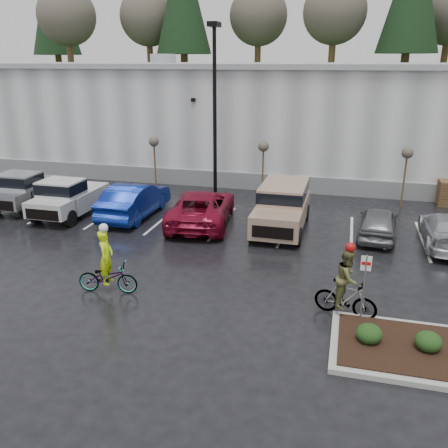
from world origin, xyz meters
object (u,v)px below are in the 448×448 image
(pickup_silver, at_px, (31,187))
(car_blue, at_px, (135,200))
(car_far_silver, at_px, (447,230))
(cyclist_olive, at_px, (346,290))
(suv_tan, at_px, (282,208))
(sapling_east, at_px, (407,156))
(fire_lane_sign, at_px, (364,281))
(pickup_white, at_px, (73,195))
(sapling_west, at_px, (154,144))
(car_grey, at_px, (378,222))
(car_red, at_px, (202,207))
(sapling_mid, at_px, (263,149))
(cyclist_hivis, at_px, (107,272))
(lamppost, at_px, (215,95))

(pickup_silver, bearing_deg, car_blue, -3.26)
(car_far_silver, bearing_deg, cyclist_olive, 62.23)
(cyclist_olive, bearing_deg, suv_tan, 36.00)
(sapling_east, bearing_deg, car_far_silver, -76.02)
(fire_lane_sign, distance_m, pickup_white, 15.80)
(sapling_west, xyz_separation_m, car_grey, (12.58, -5.05, -2.05))
(pickup_white, bearing_deg, pickup_silver, 165.39)
(car_blue, xyz_separation_m, car_red, (3.55, -0.21, -0.05))
(sapling_west, xyz_separation_m, car_blue, (0.99, -5.06, -1.88))
(car_far_silver, distance_m, cyclist_olive, 8.13)
(sapling_mid, distance_m, fire_lane_sign, 13.92)
(car_far_silver, bearing_deg, car_blue, 0.50)
(sapling_east, bearing_deg, car_red, -150.89)
(cyclist_hivis, bearing_deg, car_far_silver, -65.35)
(sapling_east, xyz_separation_m, car_grey, (-1.42, -5.05, -2.05))
(sapling_east, distance_m, car_far_silver, 5.89)
(car_red, height_order, suv_tan, suv_tan)
(sapling_west, bearing_deg, car_grey, -21.89)
(car_grey, height_order, cyclist_hivis, cyclist_hivis)
(pickup_silver, bearing_deg, car_grey, -1.11)
(pickup_white, height_order, car_red, pickup_white)
(lamppost, distance_m, car_grey, 10.73)
(cyclist_hivis, bearing_deg, fire_lane_sign, -97.51)
(pickup_white, bearing_deg, car_blue, 7.52)
(cyclist_hivis, bearing_deg, sapling_east, -46.86)
(suv_tan, xyz_separation_m, cyclist_olive, (3.01, -7.24, -0.16))
(fire_lane_sign, bearing_deg, sapling_east, 80.25)
(car_far_silver, bearing_deg, car_red, 1.20)
(fire_lane_sign, xyz_separation_m, cyclist_hivis, (-8.19, -0.06, -0.65))
(pickup_silver, height_order, pickup_white, same)
(pickup_white, relative_size, car_far_silver, 1.09)
(sapling_east, xyz_separation_m, fire_lane_sign, (-2.20, -12.80, -1.32))
(fire_lane_sign, xyz_separation_m, pickup_silver, (-16.96, 8.09, -0.43))
(car_far_silver, distance_m, cyclist_hivis, 13.92)
(fire_lane_sign, distance_m, car_red, 10.48)
(lamppost, height_order, cyclist_hivis, lamppost)
(pickup_silver, xyz_separation_m, car_blue, (6.15, -0.35, -0.13))
(sapling_east, height_order, car_red, sapling_east)
(sapling_west, bearing_deg, suv_tan, -32.03)
(sapling_west, bearing_deg, sapling_east, 0.00)
(sapling_mid, height_order, cyclist_olive, sapling_mid)
(pickup_white, bearing_deg, sapling_east, 18.69)
(car_blue, relative_size, cyclist_olive, 2.16)
(lamppost, bearing_deg, car_red, -82.83)
(sapling_west, relative_size, car_red, 0.55)
(fire_lane_sign, bearing_deg, pickup_white, 152.40)
(sapling_east, distance_m, pickup_silver, 19.81)
(car_grey, bearing_deg, pickup_white, 6.57)
(lamppost, bearing_deg, sapling_mid, 21.80)
(suv_tan, distance_m, cyclist_olive, 7.84)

